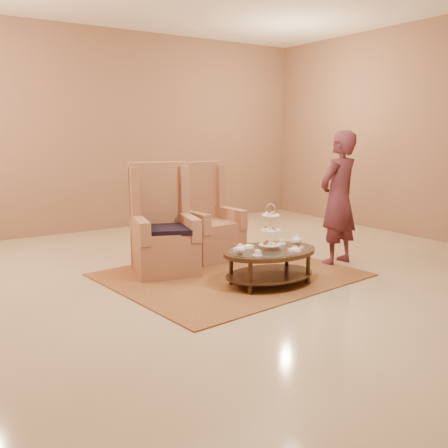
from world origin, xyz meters
TOP-DOWN VIEW (x-y plane):
  - ground at (0.00, 0.00)m, footprint 8.00×8.00m
  - ceiling at (0.00, 0.00)m, footprint 8.00×8.00m
  - wall_back at (0.00, 4.00)m, footprint 8.00×0.04m
  - rug at (0.09, 0.31)m, footprint 3.04×2.63m
  - tea_table at (0.24, -0.27)m, footprint 1.19×0.87m
  - armchair_left at (-0.51, 0.93)m, footprint 0.90×0.92m
  - armchair_right at (0.31, 1.22)m, footprint 0.75×0.77m
  - person at (1.60, 0.01)m, footprint 0.70×0.51m

SIDE VIEW (x-z plane):
  - ground at x=0.00m, z-range 0.00..0.00m
  - ceiling at x=0.00m, z-range -0.01..0.01m
  - rug at x=0.09m, z-range 0.00..0.01m
  - tea_table at x=0.24m, z-range -0.13..0.82m
  - armchair_right at x=0.31m, z-range -0.22..1.11m
  - armchair_left at x=-0.51m, z-range -0.22..1.15m
  - person at x=1.60m, z-range 0.00..1.76m
  - wall_back at x=0.00m, z-range 0.00..3.50m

